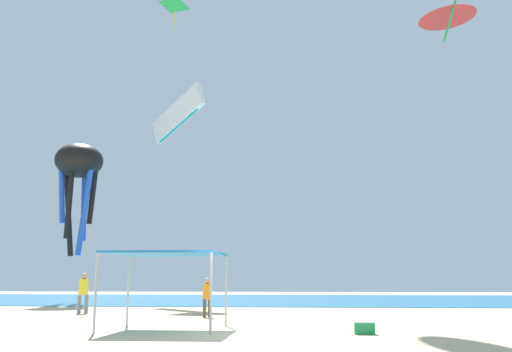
% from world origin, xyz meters
% --- Properties ---
extents(ground, '(110.00, 110.00, 0.10)m').
position_xyz_m(ground, '(0.00, 0.00, -0.05)').
color(ground, '#D1BA8C').
extents(ocean_strip, '(110.00, 25.47, 0.03)m').
position_xyz_m(ocean_strip, '(0.00, 28.59, 0.01)').
color(ocean_strip, '#1E6B93').
rests_on(ocean_strip, ground).
extents(canopy_tent, '(3.40, 3.16, 2.34)m').
position_xyz_m(canopy_tent, '(-2.41, 1.34, 2.23)').
color(canopy_tent, '#B2B2B7').
rests_on(canopy_tent, ground).
extents(person_near_tent, '(0.37, 0.37, 1.57)m').
position_xyz_m(person_near_tent, '(-2.12, 7.28, 0.92)').
color(person_near_tent, brown).
rests_on(person_near_tent, ground).
extents(person_leftmost, '(0.48, 0.43, 1.80)m').
position_xyz_m(person_leftmost, '(-8.16, 9.47, 1.05)').
color(person_leftmost, slate).
rests_on(person_leftmost, ground).
extents(cooler_box, '(0.57, 0.37, 0.35)m').
position_xyz_m(cooler_box, '(3.53, 0.33, 0.18)').
color(cooler_box, '#1E8C4C').
rests_on(cooler_box, ground).
extents(kite_delta_red, '(4.09, 4.06, 3.03)m').
position_xyz_m(kite_delta_red, '(11.05, 19.15, 18.24)').
color(kite_delta_red, red).
extents(kite_octopus_black, '(4.16, 4.16, 7.49)m').
position_xyz_m(kite_octopus_black, '(-13.20, 20.58, 8.96)').
color(kite_octopus_black, black).
extents(kite_diamond_green, '(2.39, 2.38, 2.64)m').
position_xyz_m(kite_diamond_green, '(-8.67, 27.70, 23.67)').
color(kite_diamond_green, green).
extents(kite_parafoil_white, '(4.46, 3.93, 3.37)m').
position_xyz_m(kite_parafoil_white, '(-6.74, 21.42, 12.63)').
color(kite_parafoil_white, white).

